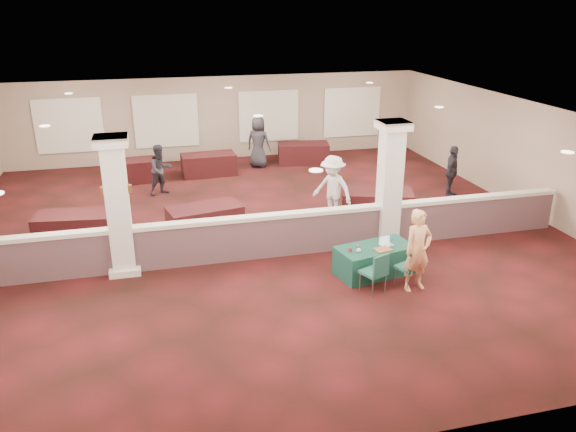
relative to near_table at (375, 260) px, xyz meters
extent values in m
plane|color=#411012|center=(-2.06, 3.00, -0.33)|extent=(16.00, 16.00, 0.00)
cube|color=gray|center=(-2.06, 11.00, 1.27)|extent=(16.00, 0.04, 3.20)
cube|color=gray|center=(-2.06, -5.00, 1.27)|extent=(16.00, 0.04, 3.20)
cube|color=gray|center=(5.94, 3.00, 1.27)|extent=(0.04, 16.00, 3.20)
cube|color=silver|center=(-2.06, 3.00, 2.87)|extent=(16.00, 16.00, 0.02)
cube|color=brown|center=(-2.06, 1.50, 0.17)|extent=(15.60, 0.20, 1.00)
cube|color=beige|center=(-2.06, 1.50, 0.72)|extent=(15.60, 0.28, 0.10)
cube|color=silver|center=(-5.56, 1.50, 1.27)|extent=(0.50, 0.50, 3.20)
cube|color=silver|center=(-5.56, 1.50, -0.25)|extent=(0.70, 0.70, 0.16)
cube|color=silver|center=(-5.56, 1.50, 2.77)|extent=(0.72, 0.72, 0.20)
cube|color=silver|center=(0.94, 1.50, 1.27)|extent=(0.50, 0.50, 3.20)
cube|color=silver|center=(0.94, 1.50, -0.25)|extent=(0.70, 0.70, 0.16)
cube|color=silver|center=(0.94, 1.50, 2.77)|extent=(0.72, 0.72, 0.20)
cylinder|color=brown|center=(-5.84, 1.50, 1.67)|extent=(0.12, 0.12, 0.18)
cylinder|color=white|center=(-5.84, 1.50, 1.67)|extent=(0.09, 0.09, 0.10)
cylinder|color=brown|center=(-5.28, 1.50, 1.67)|extent=(0.12, 0.12, 0.18)
cylinder|color=white|center=(-5.28, 1.50, 1.67)|extent=(0.09, 0.09, 0.10)
cube|color=#0F392B|center=(0.00, 0.00, 0.00)|extent=(1.88, 1.20, 0.67)
cube|color=#1B5045|center=(0.48, -0.71, 0.10)|extent=(0.58, 0.58, 0.06)
cube|color=#1B5045|center=(0.55, -0.90, 0.34)|extent=(0.41, 0.20, 0.42)
cylinder|color=slate|center=(0.38, -0.95, -0.13)|extent=(0.03, 0.03, 0.40)
cylinder|color=slate|center=(0.72, -0.82, -0.13)|extent=(0.03, 0.03, 0.40)
cylinder|color=slate|center=(0.24, -0.61, -0.13)|extent=(0.03, 0.03, 0.40)
cylinder|color=slate|center=(0.58, -0.48, -0.13)|extent=(0.03, 0.03, 0.40)
cube|color=#1B5045|center=(-0.37, -0.80, 0.12)|extent=(0.61, 0.61, 0.06)
cube|color=#1B5045|center=(-0.29, -0.99, 0.38)|extent=(0.43, 0.22, 0.45)
cylinder|color=slate|center=(-0.47, -1.05, -0.12)|extent=(0.03, 0.03, 0.43)
cylinder|color=slate|center=(-0.12, -0.90, -0.12)|extent=(0.03, 0.03, 0.43)
cylinder|color=slate|center=(-0.62, -0.69, -0.12)|extent=(0.03, 0.03, 0.43)
cylinder|color=slate|center=(-0.27, -0.55, -0.12)|extent=(0.03, 0.03, 0.43)
imported|color=#FFA76E|center=(0.58, -0.90, 0.58)|extent=(0.72, 0.55, 1.82)
cube|color=black|center=(-6.80, 3.56, 0.06)|extent=(2.06, 1.23, 0.79)
cube|color=black|center=(-3.49, 3.30, 0.06)|extent=(2.08, 1.34, 0.78)
cube|color=black|center=(1.43, 3.30, 0.07)|extent=(2.21, 1.57, 0.81)
cube|color=black|center=(-5.42, 8.64, 0.05)|extent=(1.95, 1.08, 0.76)
cube|color=black|center=(-2.76, 8.80, 0.05)|extent=(1.94, 1.04, 0.77)
cube|color=black|center=(0.97, 9.50, 0.05)|extent=(2.06, 1.29, 0.78)
imported|color=black|center=(-4.48, 7.00, 0.48)|extent=(0.90, 0.74, 1.64)
imported|color=silver|center=(0.10, 3.40, 0.62)|extent=(1.20, 1.30, 1.90)
imported|color=black|center=(4.44, 4.50, 0.49)|extent=(0.99, 1.03, 1.65)
imported|color=black|center=(-0.81, 9.38, 0.61)|extent=(1.06, 0.95, 1.89)
cube|color=silver|center=(0.28, 0.01, 0.34)|extent=(0.34, 0.27, 0.02)
cube|color=silver|center=(0.26, 0.11, 0.45)|extent=(0.30, 0.07, 0.20)
cube|color=#D2DCFC|center=(0.26, 0.11, 0.44)|extent=(0.27, 0.06, 0.17)
cube|color=#CE6821|center=(0.09, -0.22, 0.35)|extent=(0.41, 0.34, 0.03)
sphere|color=beige|center=(-0.48, -0.19, 0.38)|extent=(0.10, 0.10, 0.10)
sphere|color=maroon|center=(-0.64, -0.08, 0.38)|extent=(0.09, 0.09, 0.09)
sphere|color=#454449|center=(-0.43, 0.03, 0.38)|extent=(0.10, 0.10, 0.10)
cube|color=red|center=(0.63, -0.13, 0.34)|extent=(0.11, 0.05, 0.01)
camera|label=1|loc=(-4.77, -10.77, 5.54)|focal=35.00mm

